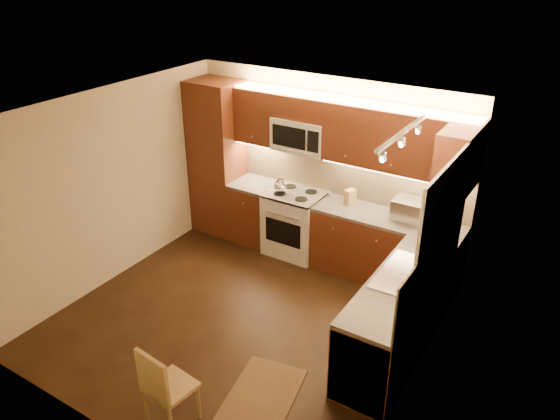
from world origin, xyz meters
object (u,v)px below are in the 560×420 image
Objects in this scene: stove at (295,223)px; kettle at (280,185)px; microwave at (301,135)px; knife_block at (350,197)px; sink at (407,269)px; dining_chair at (171,385)px; toaster_oven at (411,210)px; soap_bottle at (436,262)px.

kettle reaches higher than stove.
knife_block is (0.76, -0.02, -0.72)m from microwave.
sink is 0.98× the size of dining_chair.
soap_bottle is at bearing -58.93° from toaster_oven.
dining_chair is at bearing -79.60° from microwave.
toaster_oven reaches higher than kettle.
toaster_oven reaches higher than stove.
knife_block is at bearing 32.89° from kettle.
dining_chair is (0.82, -3.17, -0.59)m from kettle.
sink is at bearing -4.81° from kettle.
sink reaches higher than stove.
kettle is at bearing 154.93° from sink.
sink is 1.75m from knife_block.
stove is 4.35× the size of kettle.
sink is at bearing -134.24° from soap_bottle.
sink is 0.34m from soap_bottle.
knife_block is 0.23× the size of dining_chair.
dining_chair is (0.62, -3.40, -1.28)m from microwave.
stove is 0.61m from kettle.
kettle is 1.81m from toaster_oven.
kettle is 1.04× the size of knife_block.
microwave reaches higher than kettle.
microwave is 0.76m from kettle.
knife_block is at bearing -1.31° from microwave.
stove is at bearing -177.45° from toaster_oven.
kettle reaches higher than dining_chair.
sink reaches higher than dining_chair.
kettle is 2.54m from soap_bottle.
knife_block reaches higher than sink.
knife_block is (-0.84, 0.01, -0.03)m from toaster_oven.
dining_chair is at bearing -79.18° from stove.
microwave is at bearing -164.90° from knife_block.
microwave is 1.05m from knife_block.
toaster_oven reaches higher than soap_bottle.
microwave is 2.54m from soap_bottle.
kettle reaches higher than knife_block.
soap_bottle is 0.21× the size of dining_chair.
stove is at bearing 150.64° from sink.
kettle is 0.47× the size of toaster_oven.
dining_chair is at bearing -122.68° from sink.
microwave is at bearing 151.60° from soap_bottle.
toaster_oven reaches higher than knife_block.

